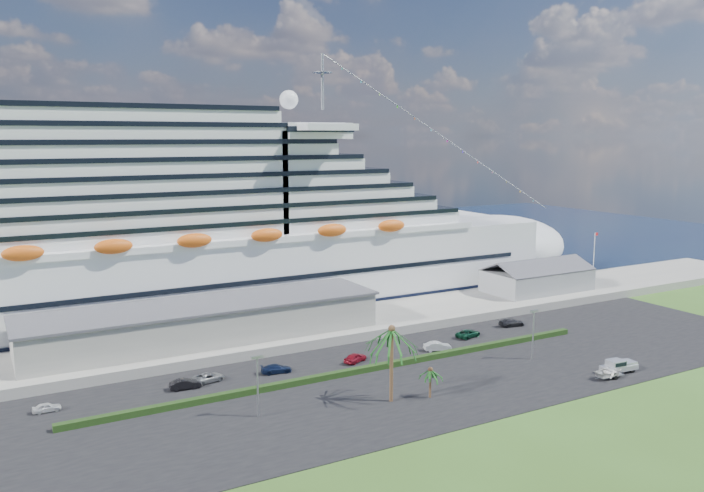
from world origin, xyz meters
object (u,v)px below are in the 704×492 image
cruise_ship (184,235)px  boat_trailer (610,372)px  parked_car_3 (276,369)px  pickup_truck (618,365)px

cruise_ship → boat_trailer: size_ratio=35.00×
parked_car_3 → cruise_ship: bearing=11.3°
cruise_ship → pickup_truck: bearing=-54.3°
pickup_truck → boat_trailer: (-3.23, -1.16, -0.14)m
cruise_ship → parked_car_3: bearing=-87.0°
boat_trailer → cruise_ship: bearing=123.4°
boat_trailer → pickup_truck: bearing=19.7°
pickup_truck → boat_trailer: 3.43m
parked_car_3 → pickup_truck: (46.28, -25.78, 0.49)m
cruise_ship → parked_car_3: size_ratio=40.31×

